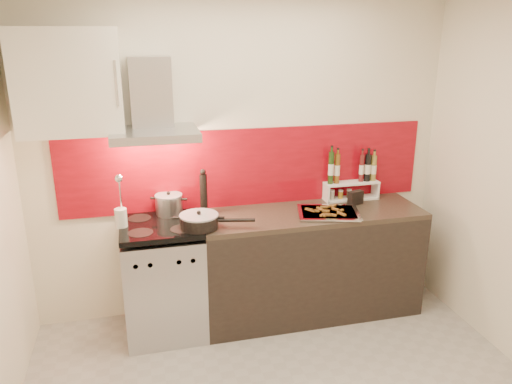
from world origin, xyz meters
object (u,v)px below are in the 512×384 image
object	(u,v)px
stock_pot	(169,204)
baking_tray	(328,212)
counter	(310,262)
pepper_mill	(204,193)
range_stove	(164,280)
saute_pan	(200,221)

from	to	relation	value
stock_pot	baking_tray	size ratio (longest dim) A/B	0.38
counter	pepper_mill	distance (m)	1.07
range_stove	baking_tray	bearing A→B (deg)	-4.01
range_stove	stock_pot	world-z (taller)	stock_pot
stock_pot	saute_pan	distance (m)	0.40
stock_pot	pepper_mill	xyz separation A→B (m)	(0.27, -0.06, 0.09)
counter	stock_pot	world-z (taller)	stock_pot
pepper_mill	baking_tray	bearing A→B (deg)	-13.88
stock_pot	baking_tray	bearing A→B (deg)	-13.44
pepper_mill	baking_tray	xyz separation A→B (m)	(0.95, -0.24, -0.16)
range_stove	saute_pan	world-z (taller)	saute_pan
stock_pot	baking_tray	xyz separation A→B (m)	(1.22, -0.29, -0.07)
counter	pepper_mill	size ratio (longest dim) A/B	4.84
counter	stock_pot	size ratio (longest dim) A/B	8.44
saute_pan	baking_tray	bearing A→B (deg)	2.92
saute_pan	stock_pot	bearing A→B (deg)	119.73
baking_tray	pepper_mill	bearing A→B (deg)	166.12
counter	pepper_mill	xyz separation A→B (m)	(-0.85, 0.14, 0.63)
range_stove	baking_tray	xyz separation A→B (m)	(1.30, -0.09, 0.47)
pepper_mill	range_stove	bearing A→B (deg)	-157.63
baking_tray	stock_pot	bearing A→B (deg)	166.56
counter	baking_tray	bearing A→B (deg)	-43.02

